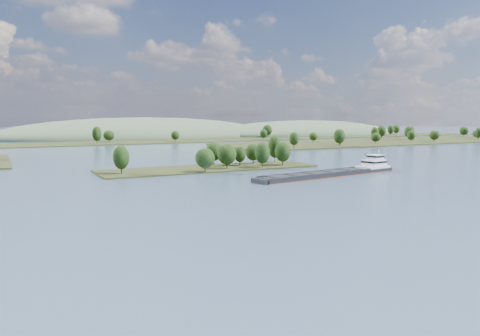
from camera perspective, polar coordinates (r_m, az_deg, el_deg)
ground at (r=161.60m, az=4.88°, el=-2.28°), size 1800.00×1800.00×0.00m
tree_island at (r=215.34m, az=-2.01°, el=1.01°), size 100.00×32.72×14.96m
right_bank at (r=447.76m, az=17.72°, el=3.17°), size 320.00×90.00×14.91m
back_shoreline at (r=425.52m, az=-14.87°, el=3.06°), size 900.00×60.00×15.82m
hill_east at (r=595.94m, az=7.92°, el=4.06°), size 260.00×140.00×36.00m
hill_west at (r=535.48m, az=-11.80°, el=3.72°), size 320.00×160.00×44.00m
cargo_barge at (r=195.99m, az=11.73°, el=-0.48°), size 73.26×19.92×9.85m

